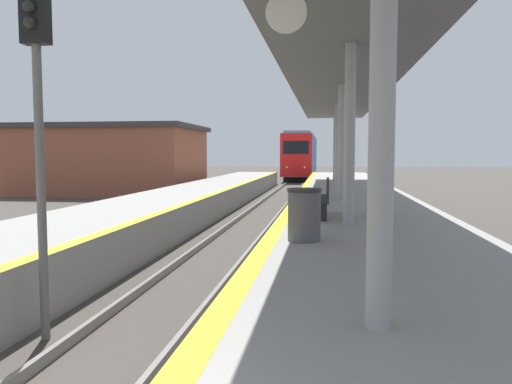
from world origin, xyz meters
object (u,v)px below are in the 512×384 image
at_px(train, 301,156).
at_px(bench, 323,197).
at_px(trash_bin, 304,215).
at_px(signal_near, 37,90).

height_order(train, bench, train).
height_order(train, trash_bin, train).
height_order(train, signal_near, signal_near).
distance_m(train, signal_near, 46.00).
xyz_separation_m(signal_near, trash_bin, (3.45, 2.48, -1.91)).
xyz_separation_m(train, signal_near, (-1.19, -45.97, 1.08)).
height_order(trash_bin, bench, trash_bin).
height_order(signal_near, trash_bin, signal_near).
relative_size(train, signal_near, 3.77).
distance_m(train, bench, 40.16).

